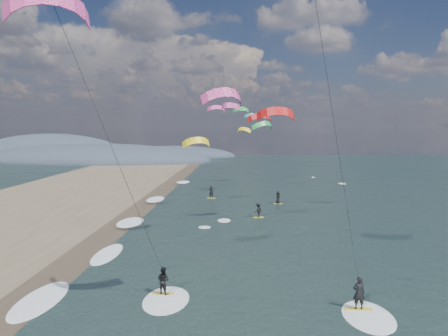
{
  "coord_description": "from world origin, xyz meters",
  "views": [
    {
      "loc": [
        0.28,
        -17.39,
        9.87
      ],
      "look_at": [
        -1.0,
        12.0,
        7.0
      ],
      "focal_mm": 35.0,
      "sensor_mm": 36.0,
      "label": 1
    }
  ],
  "objects": [
    {
      "name": "bg_kite_field",
      "position": [
        0.49,
        51.96,
        11.36
      ],
      "size": [
        12.81,
        75.5,
        6.48
      ],
      "color": "green",
      "rests_on": "ground"
    },
    {
      "name": "kitesurfer_near_b",
      "position": [
        -6.67,
        2.93,
        10.47
      ],
      "size": [
        7.02,
        8.86,
        16.15
      ],
      "color": "gold",
      "rests_on": "ground"
    },
    {
      "name": "wet_sand_strip",
      "position": [
        -12.0,
        10.0,
        0.0
      ],
      "size": [
        3.0,
        240.0,
        0.0
      ],
      "primitive_type": "cube",
      "color": "#382D23",
      "rests_on": "ground"
    },
    {
      "name": "far_kitesurfers",
      "position": [
        1.54,
        34.52,
        0.8
      ],
      "size": [
        9.86,
        13.0,
        1.7
      ],
      "color": "gold",
      "rests_on": "ground"
    },
    {
      "name": "coastal_hills",
      "position": [
        -44.84,
        107.86,
        0.0
      ],
      "size": [
        80.0,
        41.0,
        15.0
      ],
      "color": "#3D4756",
      "rests_on": "ground"
    },
    {
      "name": "kitesurfer_near_a",
      "position": [
        3.31,
        0.51,
        13.81
      ],
      "size": [
        7.78,
        8.33,
        17.87
      ],
      "color": "gold",
      "rests_on": "ground"
    },
    {
      "name": "shoreline_surf",
      "position": [
        -10.8,
        14.75,
        0.0
      ],
      "size": [
        2.4,
        79.4,
        0.11
      ],
      "color": "white",
      "rests_on": "ground"
    }
  ]
}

